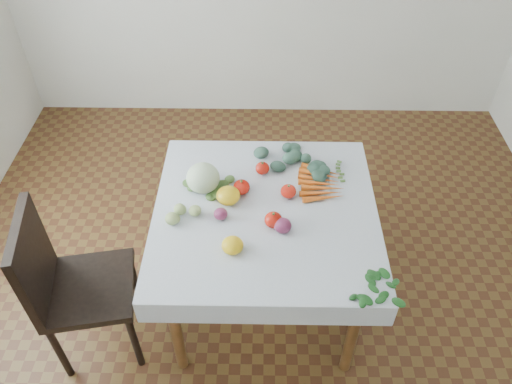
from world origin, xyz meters
TOP-DOWN VIEW (x-y plane):
  - ground at (0.00, 0.00)m, footprint 4.00×4.00m
  - table at (0.00, 0.00)m, footprint 1.00×1.00m
  - tablecloth at (0.00, 0.00)m, footprint 1.12×1.12m
  - chair at (-0.97, -0.30)m, footprint 0.51×0.51m
  - cabbage at (-0.32, 0.15)m, footprint 0.21×0.21m
  - tomato_a at (-0.12, 0.13)m, footprint 0.11×0.11m
  - tomato_b at (-0.02, 0.28)m, footprint 0.08×0.08m
  - tomato_c at (0.12, 0.10)m, footprint 0.10×0.10m
  - tomato_d at (0.04, -0.10)m, footprint 0.11×0.11m
  - heirloom_back at (-0.19, 0.06)m, footprint 0.13×0.13m
  - heirloom_front at (-0.15, -0.26)m, footprint 0.10×0.10m
  - onion_a at (-0.22, -0.06)m, footprint 0.07×0.07m
  - onion_b at (0.08, -0.13)m, footprint 0.10×0.10m
  - tomatillo_cluster at (-0.39, -0.05)m, footprint 0.18×0.10m
  - carrot_bunch at (0.29, 0.19)m, footprint 0.23×0.31m
  - kale_bunch at (0.14, 0.38)m, footprint 0.33×0.32m
  - basil_bunch at (0.48, -0.48)m, footprint 0.22×0.19m
  - dill_bunch at (-0.31, 0.14)m, footprint 0.27×0.22m

SIDE VIEW (x-z plane):
  - ground at x=0.00m, z-range 0.00..0.00m
  - chair at x=-0.97m, z-range 0.07..1.04m
  - table at x=0.00m, z-range 0.28..1.03m
  - tablecloth at x=0.00m, z-range 0.75..0.76m
  - basil_bunch at x=0.48m, z-range 0.76..0.77m
  - dill_bunch at x=-0.31m, z-range 0.76..0.78m
  - carrot_bunch at x=0.29m, z-range 0.76..0.79m
  - kale_bunch at x=0.14m, z-range 0.76..0.80m
  - tomatillo_cluster at x=-0.39m, z-range 0.76..0.81m
  - onion_a at x=-0.22m, z-range 0.76..0.81m
  - tomato_b at x=-0.02m, z-range 0.76..0.82m
  - tomato_c at x=0.12m, z-range 0.76..0.83m
  - onion_b at x=0.08m, z-range 0.76..0.83m
  - heirloom_front at x=-0.15m, z-range 0.76..0.83m
  - tomato_a at x=-0.12m, z-range 0.76..0.83m
  - tomato_d at x=0.04m, z-range 0.76..0.83m
  - heirloom_back at x=-0.19m, z-range 0.76..0.84m
  - cabbage at x=-0.32m, z-range 0.76..0.91m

